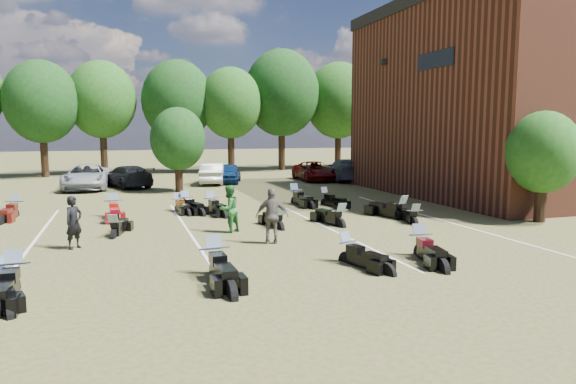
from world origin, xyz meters
name	(u,v)px	position (x,y,z in m)	size (l,w,h in m)	color
ground	(298,245)	(0.00, 0.00, 0.00)	(160.00, 160.00, 0.00)	brown
car_2	(87,177)	(-7.25, 18.61, 0.76)	(2.54, 5.50, 1.53)	#94979C
car_3	(127,176)	(-4.88, 18.91, 0.69)	(1.94, 4.77, 1.38)	black
car_4	(228,173)	(1.77, 19.63, 0.66)	(1.57, 3.90, 1.33)	#0B244F
car_5	(213,174)	(0.63, 19.25, 0.70)	(1.48, 4.25, 1.40)	#A4A49F
car_6	(315,171)	(7.97, 19.24, 0.68)	(2.25, 4.89, 1.36)	#4E0504
car_7	(345,170)	(10.02, 18.54, 0.78)	(2.17, 5.35, 1.55)	#39393E
person_black	(74,222)	(-6.65, 1.73, 0.81)	(0.59, 0.39, 1.63)	black
person_green	(229,209)	(-1.63, 2.73, 0.84)	(0.82, 0.64, 1.69)	#266729
person_grey	(272,216)	(-0.69, 0.51, 0.90)	(1.05, 0.44, 1.79)	#56524A
motorcycle_1	(14,293)	(-7.59, -2.51, 0.00)	(0.77, 2.43, 1.36)	black
motorcycle_2	(215,275)	(-3.07, -2.50, 0.00)	(0.80, 2.51, 1.40)	black
motorcycle_3	(347,262)	(0.62, -2.37, 0.00)	(0.66, 2.08, 1.16)	black
motorcycle_5	(420,256)	(2.90, -2.39, 0.00)	(0.73, 2.30, 1.28)	black
motorcycle_9	(114,238)	(-5.52, 3.03, 0.00)	(0.65, 2.03, 1.13)	black
motorcycle_10	(280,229)	(0.25, 2.68, 0.00)	(0.66, 2.07, 1.15)	black
motorcycle_11	(340,227)	(2.54, 2.47, 0.00)	(0.72, 2.27, 1.27)	black
motorcycle_12	(414,225)	(5.41, 1.93, 0.00)	(0.66, 2.06, 1.15)	black
motorcycle_13	(401,219)	(5.56, 3.17, 0.00)	(0.79, 2.47, 1.38)	black
motorcycle_14	(15,217)	(-9.51, 8.76, 0.00)	(0.74, 2.33, 1.30)	#4A0E0A
motorcycle_15	(114,217)	(-5.57, 7.45, 0.00)	(0.79, 2.49, 1.39)	maroon
motorcycle_16	(186,211)	(-2.50, 8.13, 0.00)	(0.72, 2.25, 1.25)	black
motorcycle_17	(178,211)	(-2.85, 8.20, 0.00)	(0.64, 2.02, 1.13)	black
motorcycle_18	(211,212)	(-1.49, 7.41, 0.00)	(0.73, 2.29, 1.28)	black
motorcycle_19	(295,204)	(2.89, 8.74, 0.00)	(0.79, 2.47, 1.38)	black
motorcycle_20	(325,205)	(4.16, 7.89, 0.00)	(0.68, 2.14, 1.19)	black
tree_line	(172,97)	(-1.00, 29.00, 6.31)	(56.00, 6.00, 9.79)	black
young_tree_near_building	(543,152)	(10.50, 1.00, 2.75)	(2.80, 2.80, 4.16)	black
young_tree_midfield	(178,139)	(-2.00, 15.50, 3.09)	(3.20, 3.20, 4.70)	black
parking_lines	(190,233)	(-3.00, 3.00, 0.01)	(20.10, 14.00, 0.01)	silver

